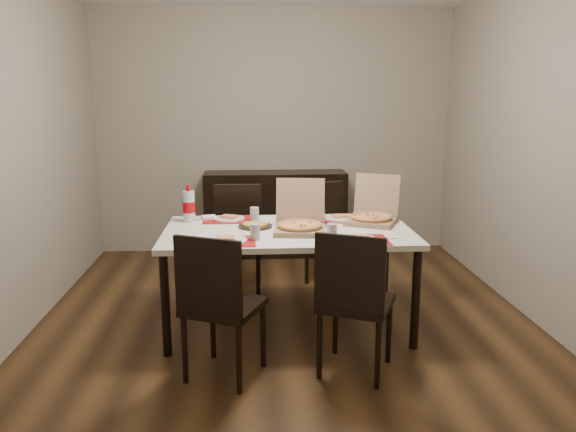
% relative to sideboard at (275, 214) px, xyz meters
% --- Properties ---
extents(ground, '(3.80, 4.00, 0.02)m').
position_rel_sideboard_xyz_m(ground, '(0.00, -1.78, -0.46)').
color(ground, '#472D16').
rests_on(ground, ground).
extents(room_walls, '(3.84, 4.02, 2.62)m').
position_rel_sideboard_xyz_m(room_walls, '(0.00, -1.35, 1.28)').
color(room_walls, gray).
rests_on(room_walls, ground).
extents(sideboard, '(1.50, 0.40, 0.90)m').
position_rel_sideboard_xyz_m(sideboard, '(0.00, 0.00, 0.00)').
color(sideboard, black).
rests_on(sideboard, ground).
extents(dining_table, '(1.80, 1.00, 0.75)m').
position_rel_sideboard_xyz_m(dining_table, '(0.01, -1.93, 0.23)').
color(dining_table, beige).
rests_on(dining_table, ground).
extents(chair_near_left, '(0.55, 0.55, 0.93)m').
position_rel_sideboard_xyz_m(chair_near_left, '(-0.46, -2.72, 0.06)').
color(chair_near_left, black).
rests_on(chair_near_left, ground).
extents(chair_near_right, '(0.55, 0.55, 0.93)m').
position_rel_sideboard_xyz_m(chair_near_right, '(0.35, -2.71, 0.06)').
color(chair_near_right, black).
rests_on(chair_near_right, ground).
extents(chair_far_left, '(0.43, 0.43, 0.93)m').
position_rel_sideboard_xyz_m(chair_far_left, '(-0.38, -1.08, 0.06)').
color(chair_far_left, black).
rests_on(chair_far_left, ground).
extents(chair_far_right, '(0.56, 0.56, 0.93)m').
position_rel_sideboard_xyz_m(chair_far_right, '(0.45, -1.01, 0.06)').
color(chair_far_right, black).
rests_on(chair_far_right, ground).
extents(setting_near_left, '(0.53, 0.30, 0.11)m').
position_rel_sideboard_xyz_m(setting_near_left, '(-0.40, -2.23, 0.32)').
color(setting_near_left, '#AD0B0E').
rests_on(setting_near_left, dining_table).
extents(setting_near_right, '(0.49, 0.30, 0.11)m').
position_rel_sideboard_xyz_m(setting_near_right, '(0.41, -2.26, 0.32)').
color(setting_near_right, '#AD0B0E').
rests_on(setting_near_right, dining_table).
extents(setting_far_left, '(0.53, 0.30, 0.11)m').
position_rel_sideboard_xyz_m(setting_far_left, '(-0.40, -1.60, 0.32)').
color(setting_far_left, '#AD0B0E').
rests_on(setting_far_left, dining_table).
extents(setting_far_right, '(0.48, 0.30, 0.11)m').
position_rel_sideboard_xyz_m(setting_far_right, '(0.40, -1.63, 0.32)').
color(setting_far_right, '#AD0B0E').
rests_on(setting_far_right, dining_table).
extents(napkin_loose, '(0.14, 0.15, 0.02)m').
position_rel_sideboard_xyz_m(napkin_loose, '(0.14, -1.96, 0.31)').
color(napkin_loose, white).
rests_on(napkin_loose, dining_table).
extents(pizza_box_center, '(0.40, 0.43, 0.36)m').
position_rel_sideboard_xyz_m(pizza_box_center, '(0.09, -1.98, 0.36)').
color(pizza_box_center, '#84664C').
rests_on(pizza_box_center, dining_table).
extents(pizza_box_right, '(0.48, 0.50, 0.35)m').
position_rel_sideboard_xyz_m(pizza_box_right, '(0.67, -1.75, 0.36)').
color(pizza_box_right, '#84664C').
rests_on(pizza_box_right, dining_table).
extents(faina_plate, '(0.25, 0.25, 0.03)m').
position_rel_sideboard_xyz_m(faina_plate, '(-0.23, -1.84, 0.31)').
color(faina_plate, black).
rests_on(faina_plate, dining_table).
extents(dip_bowl, '(0.18, 0.18, 0.03)m').
position_rel_sideboard_xyz_m(dip_bowl, '(0.15, -1.78, 0.32)').
color(dip_bowl, white).
rests_on(dip_bowl, dining_table).
extents(soda_bottle, '(0.10, 0.10, 0.29)m').
position_rel_sideboard_xyz_m(soda_bottle, '(-0.74, -1.62, 0.42)').
color(soda_bottle, silver).
rests_on(soda_bottle, dining_table).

